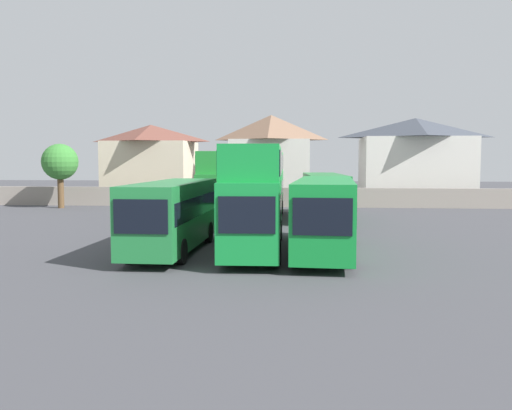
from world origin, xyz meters
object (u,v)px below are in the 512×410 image
Objects in this scene: tree_left_of_lot at (60,163)px; house_terrace_centre at (271,158)px; bus_1 at (173,212)px; bus_3 at (325,211)px; bus_6 at (324,193)px; bus_5 at (264,181)px; house_terrace_left at (151,162)px; bus_4 at (219,181)px; house_terrace_right at (415,160)px; bus_2 at (255,192)px.

house_terrace_centre is at bearing 27.44° from tree_left_of_lot.
bus_1 is 7.23m from bus_3.
bus_6 is 17.58m from house_terrace_centre.
bus_5 is 20.50m from tree_left_of_lot.
house_terrace_centre reaches higher than bus_3.
bus_5 is 1.19× the size of house_terrace_centre.
house_terrace_left is at bearing -148.63° from bus_3.
bus_6 is 1.27× the size of house_terrace_centre.
bus_1 is 27.88m from tree_left_of_lot.
bus_1 is 32.65m from house_terrace_centre.
bus_5 reaches higher than bus_3.
bus_5 is 4.60m from bus_6.
bus_1 is at bearing -3.61° from bus_4.
house_terrace_centre is (2.92, 16.63, 1.81)m from bus_4.
house_terrace_right is at bearing 152.17° from bus_1.
house_terrace_centre reaches higher than bus_2.
bus_2 is 1.98× the size of tree_left_of_lot.
house_terrace_right is (17.41, 32.19, 2.47)m from bus_1.
bus_2 is 1.04× the size of bus_3.
bus_2 is at bearing -48.01° from tree_left_of_lot.
house_terrace_centre is 20.97m from tree_left_of_lot.
house_terrace_right is (14.21, 16.66, 1.57)m from bus_5.
bus_3 is 0.99× the size of house_terrace_right.
bus_2 is at bearing -66.06° from house_terrace_left.
bus_2 is at bearing -113.29° from house_terrace_right.
bus_5 is at bearing -20.69° from tree_left_of_lot.
bus_4 is 19.47m from house_terrace_left.
bus_3 is at bearing -107.65° from house_terrace_right.
house_terrace_left is at bearing 179.41° from house_terrace_right.
house_terrace_left is (-17.91, 16.68, 2.22)m from bus_6.
house_terrace_centre is 0.81× the size of house_terrace_right.
bus_1 is 0.91× the size of house_terrace_right.
tree_left_of_lot is (-19.14, 7.23, 1.33)m from bus_5.
tree_left_of_lot reaches higher than bus_4.
house_terrace_right reaches higher than bus_2.
house_terrace_centre is (12.88, -0.05, 0.49)m from house_terrace_left.
bus_2 is 1.08× the size of bus_5.
bus_2 reaches higher than bus_4.
tree_left_of_lot is at bearing -152.56° from house_terrace_centre.
bus_1 is 1.74× the size of tree_left_of_lot.
bus_1 is 17.57m from bus_6.
bus_4 is at bearing -178.49° from bus_1.
tree_left_of_lot is (-18.61, -9.66, -0.47)m from house_terrace_centre.
house_terrace_left is 11.28m from tree_left_of_lot.
bus_3 is at bearing 21.06° from bus_4.
bus_4 is at bearing -166.74° from bus_2.
house_terrace_right reaches higher than house_terrace_left.
bus_5 is 21.65m from house_terrace_left.
house_terrace_centre is at bearing -179.91° from bus_2.
bus_3 is at bearing 78.32° from bus_2.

